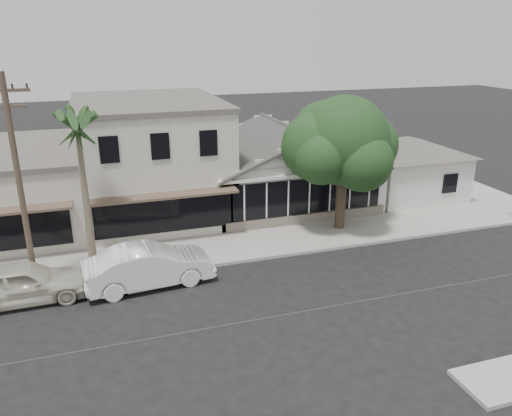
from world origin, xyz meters
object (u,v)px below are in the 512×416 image
object	(u,v)px
car_0	(23,283)
car_1	(149,266)
utility_pole	(19,181)
shade_tree	(341,143)

from	to	relation	value
car_0	car_1	bearing A→B (deg)	-93.02
car_1	utility_pole	bearing A→B (deg)	71.17
utility_pole	shade_tree	bearing A→B (deg)	8.62
car_0	shade_tree	xyz separation A→B (m)	(15.65, 3.30, 3.99)
shade_tree	car_1	bearing A→B (deg)	-162.14
utility_pole	shade_tree	distance (m)	15.49
utility_pole	car_1	xyz separation A→B (m)	(4.66, -1.11, -3.89)
car_1	shade_tree	world-z (taller)	shade_tree
car_1	shade_tree	distance (m)	11.87
car_0	shade_tree	bearing A→B (deg)	-79.62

